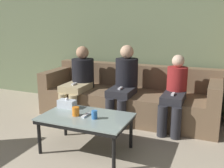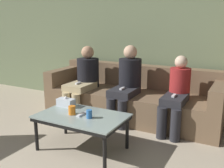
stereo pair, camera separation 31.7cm
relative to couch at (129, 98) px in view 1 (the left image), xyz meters
name	(u,v)px [view 1 (the left image)]	position (x,y,z in m)	size (l,w,h in m)	color
wall_back	(140,32)	(0.00, 0.53, 1.01)	(12.00, 0.06, 2.60)	#707F5B
couch	(129,98)	(0.00, 0.00, 0.00)	(2.74, 0.91, 0.79)	brown
coffee_table	(86,119)	(-0.06, -1.32, 0.10)	(1.02, 0.64, 0.43)	#8C9E99
cup_near_left	(94,115)	(0.07, -1.36, 0.19)	(0.07, 0.07, 0.10)	#3372BF
cup_near_right	(76,111)	(-0.17, -1.35, 0.19)	(0.08, 0.08, 0.10)	orange
tissue_box	(67,104)	(-0.42, -1.14, 0.19)	(0.22, 0.12, 0.13)	silver
game_remote	(86,115)	(-0.06, -1.32, 0.15)	(0.04, 0.15, 0.02)	white
seated_person_left_end	(80,78)	(-0.76, -0.21, 0.30)	(0.36, 0.73, 1.10)	tan
seated_person_mid_left	(124,81)	(0.00, -0.20, 0.32)	(0.34, 0.68, 1.14)	#28282D
seated_person_mid_right	(175,91)	(0.76, -0.25, 0.25)	(0.31, 0.69, 1.03)	#28282D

